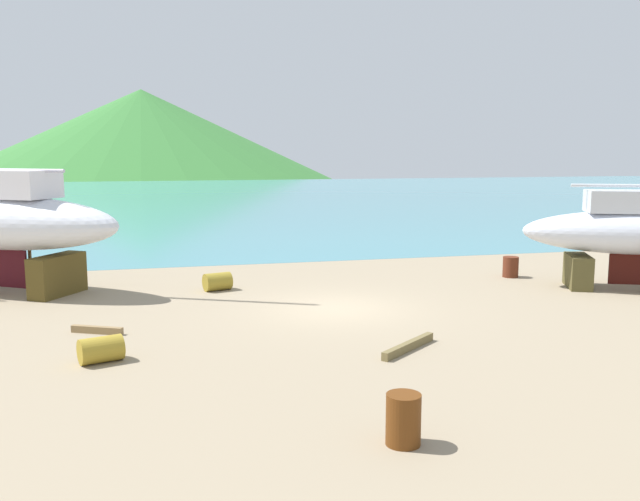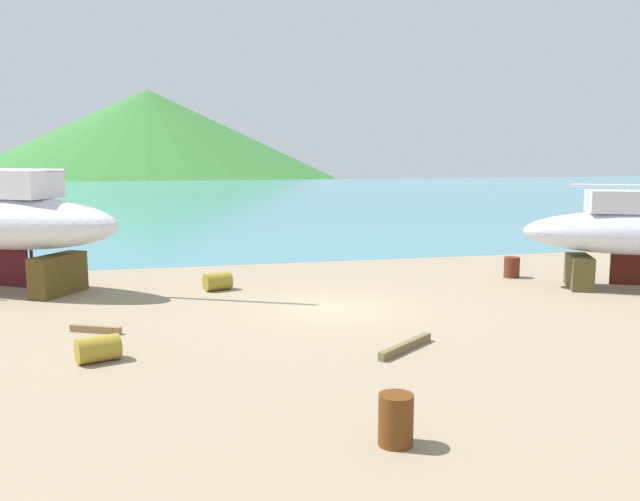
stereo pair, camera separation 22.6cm
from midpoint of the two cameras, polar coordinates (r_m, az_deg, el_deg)
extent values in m
plane|color=gray|center=(16.95, 4.74, -7.67)|extent=(48.83, 48.83, 0.00)
cube|color=teal|center=(68.13, -8.96, 4.36)|extent=(161.10, 80.19, 0.01)
cone|color=#387A35|center=(144.34, -14.01, 6.29)|extent=(143.91, 143.91, 33.60)
cube|color=#52411A|center=(23.76, -20.81, -1.91)|extent=(1.71, 2.15, 1.32)
cylinder|color=#4A351B|center=(26.31, -22.79, -0.36)|extent=(0.12, 0.12, 1.95)
cube|color=#471018|center=(25.30, -24.93, -1.28)|extent=(1.95, 1.27, 1.27)
cube|color=silver|center=(24.69, -24.54, 5.10)|extent=(3.70, 3.14, 0.91)
cylinder|color=silver|center=(24.20, -23.38, 6.18)|extent=(2.85, 1.86, 0.12)
cube|color=brown|center=(25.00, 21.11, -1.66)|extent=(1.31, 1.83, 1.12)
cylinder|color=brown|center=(26.51, 24.71, -0.75)|extent=(0.12, 0.12, 1.64)
cube|color=#44120C|center=(25.43, 25.35, -1.49)|extent=(1.72, 0.79, 1.04)
cube|color=silver|center=(25.06, 24.84, 3.73)|extent=(3.03, 2.25, 0.74)
cylinder|color=silver|center=(24.89, 23.63, 4.99)|extent=(2.51, 1.16, 0.11)
cylinder|color=olive|center=(16.09, -17.69, -7.85)|extent=(1.07, 0.85, 0.58)
cylinder|color=olive|center=(23.21, -8.29, -2.58)|extent=(1.02, 0.83, 0.60)
cylinder|color=#5B2817|center=(26.26, 15.99, -1.36)|extent=(0.71, 0.71, 0.76)
cylinder|color=#5E300F|center=(11.28, 6.95, -13.88)|extent=(0.74, 0.74, 0.84)
cube|color=olive|center=(18.61, -17.94, -6.30)|extent=(1.34, 0.77, 0.19)
cube|color=brown|center=(16.34, 7.58, -7.96)|extent=(1.79, 1.52, 0.20)
camera|label=1|loc=(0.11, -89.72, 0.04)|focal=38.23mm
camera|label=2|loc=(0.11, 90.28, -0.04)|focal=38.23mm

